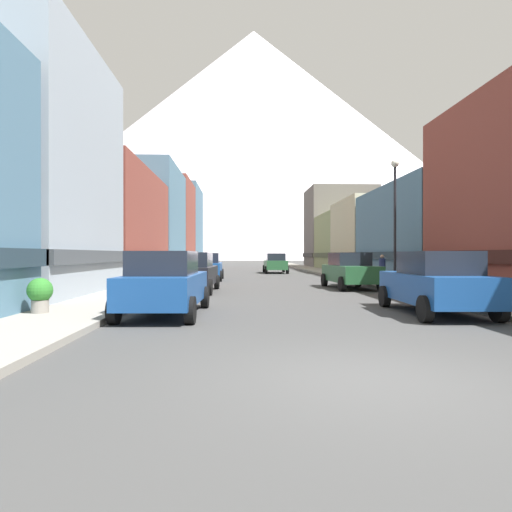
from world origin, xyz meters
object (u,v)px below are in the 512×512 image
(car_right_0, at_px, (435,282))
(streetlamp_right, at_px, (395,204))
(pedestrian_2, at_px, (171,267))
(car_left_0, at_px, (165,283))
(pedestrian_0, at_px, (422,274))
(car_right_1, at_px, (350,270))
(car_left_1, at_px, (193,272))
(car_left_2, at_px, (207,266))
(potted_plant_0, at_px, (40,293))
(car_driving_0, at_px, (275,263))
(trash_bin_right, at_px, (461,283))
(pedestrian_1, at_px, (382,270))

(car_right_0, distance_m, streetlamp_right, 8.30)
(pedestrian_2, distance_m, streetlamp_right, 15.67)
(car_left_0, distance_m, pedestrian_0, 12.09)
(car_right_1, xyz_separation_m, pedestrian_2, (-10.05, 8.15, -0.03))
(pedestrian_0, height_order, streetlamp_right, streetlamp_right)
(car_left_1, bearing_deg, car_right_1, 13.74)
(car_left_1, relative_size, car_left_2, 1.02)
(potted_plant_0, bearing_deg, pedestrian_0, 28.48)
(car_driving_0, bearing_deg, trash_bin_right, -78.81)
(pedestrian_2, bearing_deg, car_left_2, -17.33)
(pedestrian_0, distance_m, pedestrian_2, 16.56)
(potted_plant_0, bearing_deg, car_right_0, 2.29)
(car_left_2, height_order, streetlamp_right, streetlamp_right)
(pedestrian_2, relative_size, streetlamp_right, 0.27)
(car_left_2, bearing_deg, car_right_0, -65.73)
(car_left_1, bearing_deg, trash_bin_right, -22.07)
(car_right_0, bearing_deg, trash_bin_right, 53.83)
(car_left_1, relative_size, pedestrian_0, 2.94)
(trash_bin_right, relative_size, potted_plant_0, 1.06)
(pedestrian_1, bearing_deg, car_right_0, -101.51)
(car_left_1, xyz_separation_m, pedestrian_2, (-2.45, 10.01, -0.03))
(car_right_0, distance_m, car_right_1, 9.47)
(streetlamp_right, bearing_deg, car_driving_0, 100.64)
(car_left_1, bearing_deg, potted_plant_0, -111.69)
(car_right_0, distance_m, trash_bin_right, 4.33)
(car_left_0, xyz_separation_m, trash_bin_right, (10.15, 3.45, -0.26))
(car_left_0, bearing_deg, car_right_0, -0.33)
(trash_bin_right, distance_m, pedestrian_1, 8.56)
(potted_plant_0, relative_size, pedestrian_1, 0.61)
(pedestrian_0, xyz_separation_m, streetlamp_right, (-0.90, 0.79, 3.14))
(pedestrian_1, xyz_separation_m, streetlamp_right, (-0.90, -4.50, 3.14))
(car_left_0, relative_size, car_driving_0, 1.01)
(car_right_0, relative_size, car_driving_0, 1.01)
(car_left_0, height_order, car_driving_0, same)
(car_driving_0, bearing_deg, car_right_1, -83.06)
(trash_bin_right, bearing_deg, car_right_0, -126.17)
(car_right_0, relative_size, car_right_1, 0.99)
(car_driving_0, bearing_deg, streetlamp_right, -79.36)
(car_left_2, bearing_deg, pedestrian_2, 162.67)
(car_driving_0, relative_size, potted_plant_0, 4.77)
(car_driving_0, xyz_separation_m, streetlamp_right, (3.75, -19.96, 3.09))
(car_left_1, height_order, car_driving_0, same)
(car_right_0, bearing_deg, pedestrian_1, 78.49)
(car_left_1, relative_size, pedestrian_1, 2.94)
(car_driving_0, relative_size, pedestrian_0, 2.89)
(pedestrian_1, bearing_deg, trash_bin_right, -89.33)
(car_right_1, bearing_deg, trash_bin_right, -66.87)
(car_left_0, height_order, car_right_0, same)
(car_left_0, distance_m, car_left_2, 16.81)
(car_right_0, height_order, car_driving_0, same)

